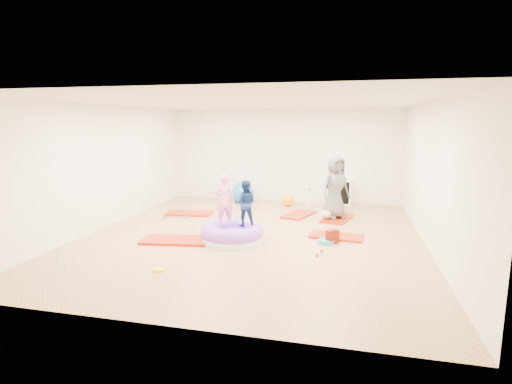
# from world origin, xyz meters

# --- Properties ---
(room) EXTENTS (7.01, 8.01, 2.81)m
(room) POSITION_xyz_m (0.00, 0.00, 1.40)
(room) COLOR tan
(room) RESTS_ON ground
(gym_mat_front_left) EXTENTS (1.40, 0.83, 0.06)m
(gym_mat_front_left) POSITION_xyz_m (-1.45, -0.79, 0.03)
(gym_mat_front_left) COLOR #9F2214
(gym_mat_front_left) RESTS_ON ground
(gym_mat_mid_left) EXTENTS (1.26, 0.76, 0.05)m
(gym_mat_mid_left) POSITION_xyz_m (-2.12, 1.57, 0.02)
(gym_mat_mid_left) COLOR #9F2214
(gym_mat_mid_left) RESTS_ON ground
(gym_mat_center_back) EXTENTS (0.86, 1.21, 0.05)m
(gym_mat_center_back) POSITION_xyz_m (0.72, 2.10, 0.02)
(gym_mat_center_back) COLOR #9F2214
(gym_mat_center_back) RESTS_ON ground
(gym_mat_right) EXTENTS (1.15, 0.67, 0.05)m
(gym_mat_right) POSITION_xyz_m (1.76, 0.27, 0.02)
(gym_mat_right) COLOR #9F2214
(gym_mat_right) RESTS_ON ground
(gym_mat_rear_right) EXTENTS (0.84, 1.26, 0.05)m
(gym_mat_rear_right) POSITION_xyz_m (1.72, 1.91, 0.02)
(gym_mat_rear_right) COLOR #9F2214
(gym_mat_rear_right) RESTS_ON ground
(inflatable_cushion) EXTENTS (1.30, 1.30, 0.41)m
(inflatable_cushion) POSITION_xyz_m (-0.30, -0.51, 0.16)
(inflatable_cushion) COLOR white
(inflatable_cushion) RESTS_ON ground
(child_pink) EXTENTS (0.47, 0.43, 1.07)m
(child_pink) POSITION_xyz_m (-0.46, -0.53, 0.91)
(child_pink) COLOR pink
(child_pink) RESTS_ON inflatable_cushion
(child_navy) EXTENTS (0.51, 0.43, 0.94)m
(child_navy) POSITION_xyz_m (-0.05, -0.45, 0.84)
(child_navy) COLOR navy
(child_navy) RESTS_ON inflatable_cushion
(adult_caregiver) EXTENTS (0.90, 0.86, 1.56)m
(adult_caregiver) POSITION_xyz_m (1.65, 1.86, 0.83)
(adult_caregiver) COLOR #555558
(adult_caregiver) RESTS_ON gym_mat_rear_right
(infant) EXTENTS (0.38, 0.39, 0.22)m
(infant) POSITION_xyz_m (1.49, 1.72, 0.16)
(infant) COLOR #ADC7D8
(infant) RESTS_ON gym_mat_rear_right
(ball_pit_balls) EXTENTS (4.69, 3.24, 0.06)m
(ball_pit_balls) POSITION_xyz_m (-0.46, 0.36, 0.03)
(ball_pit_balls) COLOR #FFD900
(ball_pit_balls) RESTS_ON ground
(exercise_ball_blue) EXTENTS (0.64, 0.64, 0.64)m
(exercise_ball_blue) POSITION_xyz_m (-1.13, 3.31, 0.32)
(exercise_ball_blue) COLOR blue
(exercise_ball_blue) RESTS_ON ground
(exercise_ball_orange) EXTENTS (0.35, 0.35, 0.35)m
(exercise_ball_orange) POSITION_xyz_m (0.28, 3.18, 0.18)
(exercise_ball_orange) COLOR #FF9608
(exercise_ball_orange) RESTS_ON ground
(infant_play_gym) EXTENTS (0.74, 0.71, 0.57)m
(infant_play_gym) POSITION_xyz_m (1.19, 2.93, 0.38)
(infant_play_gym) COLOR white
(infant_play_gym) RESTS_ON ground
(cube_shelf) EXTENTS (0.75, 0.37, 0.75)m
(cube_shelf) POSITION_xyz_m (1.66, 3.79, 0.37)
(cube_shelf) COLOR white
(cube_shelf) RESTS_ON ground
(balance_disc) EXTENTS (0.32, 0.32, 0.07)m
(balance_disc) POSITION_xyz_m (1.57, -0.20, 0.04)
(balance_disc) COLOR teal
(balance_disc) RESTS_ON ground
(backpack) EXTENTS (0.28, 0.26, 0.27)m
(backpack) POSITION_xyz_m (1.69, -0.17, 0.14)
(backpack) COLOR red
(backpack) RESTS_ON ground
(yellow_toy) EXTENTS (0.22, 0.22, 0.03)m
(yellow_toy) POSITION_xyz_m (-1.01, -2.35, 0.02)
(yellow_toy) COLOR #FFD900
(yellow_toy) RESTS_ON ground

